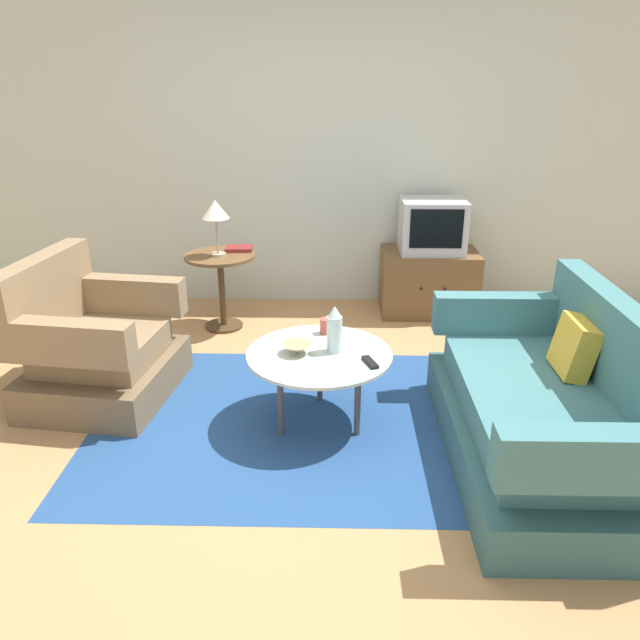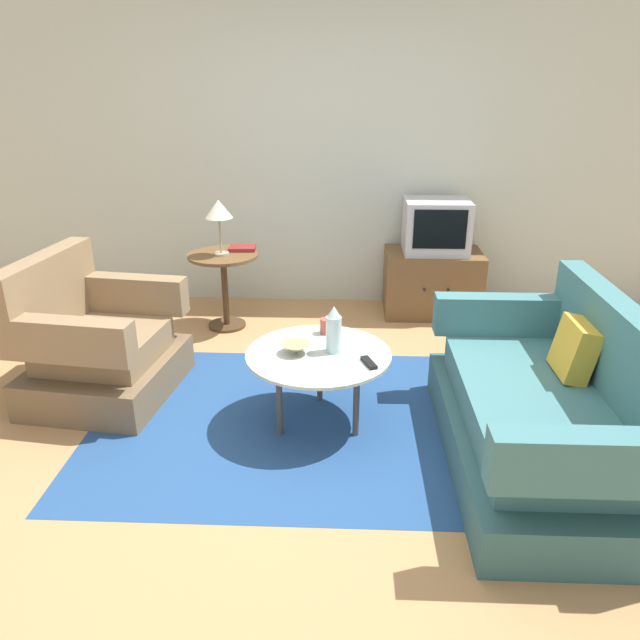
{
  "view_description": "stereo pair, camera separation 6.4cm",
  "coord_description": "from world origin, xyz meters",
  "px_view_note": "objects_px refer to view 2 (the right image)",
  "views": [
    {
      "loc": [
        0.13,
        -3.04,
        1.93
      ],
      "look_at": [
        0.05,
        0.34,
        0.55
      ],
      "focal_mm": 34.07,
      "sensor_mm": 36.0,
      "label": 1
    },
    {
      "loc": [
        0.19,
        -3.03,
        1.93
      ],
      "look_at": [
        0.05,
        0.34,
        0.55
      ],
      "focal_mm": 34.07,
      "sensor_mm": 36.0,
      "label": 2
    }
  ],
  "objects_px": {
    "coffee_table": "(318,359)",
    "mug": "(327,326)",
    "side_table": "(224,274)",
    "tv_stand": "(432,283)",
    "television": "(436,226)",
    "bowl": "(296,348)",
    "armchair": "(96,347)",
    "book": "(242,248)",
    "couch": "(548,414)",
    "vase": "(334,330)",
    "table_lamp": "(219,211)",
    "tv_remote_dark": "(369,363)"
  },
  "relations": [
    {
      "from": "tv_stand",
      "to": "bowl",
      "type": "distance_m",
      "value": 2.1
    },
    {
      "from": "coffee_table",
      "to": "tv_stand",
      "type": "height_order",
      "value": "tv_stand"
    },
    {
      "from": "couch",
      "to": "tv_stand",
      "type": "bearing_deg",
      "value": 8.21
    },
    {
      "from": "couch",
      "to": "coffee_table",
      "type": "height_order",
      "value": "couch"
    },
    {
      "from": "vase",
      "to": "mug",
      "type": "xyz_separation_m",
      "value": [
        -0.05,
        0.26,
        -0.09
      ]
    },
    {
      "from": "side_table",
      "to": "tv_stand",
      "type": "relative_size",
      "value": 0.77
    },
    {
      "from": "coffee_table",
      "to": "tv_remote_dark",
      "type": "height_order",
      "value": "tv_remote_dark"
    },
    {
      "from": "television",
      "to": "bowl",
      "type": "relative_size",
      "value": 3.12
    },
    {
      "from": "couch",
      "to": "coffee_table",
      "type": "xyz_separation_m",
      "value": [
        -1.2,
        0.36,
        0.12
      ]
    },
    {
      "from": "armchair",
      "to": "tv_remote_dark",
      "type": "distance_m",
      "value": 1.77
    },
    {
      "from": "book",
      "to": "bowl",
      "type": "bearing_deg",
      "value": -73.79
    },
    {
      "from": "armchair",
      "to": "tv_remote_dark",
      "type": "xyz_separation_m",
      "value": [
        1.71,
        -0.44,
        0.14
      ]
    },
    {
      "from": "couch",
      "to": "television",
      "type": "height_order",
      "value": "television"
    },
    {
      "from": "tv_stand",
      "to": "vase",
      "type": "bearing_deg",
      "value": -114.1
    },
    {
      "from": "armchair",
      "to": "bowl",
      "type": "xyz_separation_m",
      "value": [
        1.3,
        -0.32,
        0.16
      ]
    },
    {
      "from": "couch",
      "to": "television",
      "type": "distance_m",
      "value": 2.25
    },
    {
      "from": "side_table",
      "to": "tv_stand",
      "type": "distance_m",
      "value": 1.75
    },
    {
      "from": "coffee_table",
      "to": "television",
      "type": "bearing_deg",
      "value": 63.96
    },
    {
      "from": "table_lamp",
      "to": "book",
      "type": "distance_m",
      "value": 0.39
    },
    {
      "from": "mug",
      "to": "side_table",
      "type": "bearing_deg",
      "value": 126.72
    },
    {
      "from": "tv_stand",
      "to": "bowl",
      "type": "bearing_deg",
      "value": -119.07
    },
    {
      "from": "armchair",
      "to": "couch",
      "type": "distance_m",
      "value": 2.71
    },
    {
      "from": "side_table",
      "to": "television",
      "type": "distance_m",
      "value": 1.77
    },
    {
      "from": "side_table",
      "to": "tv_remote_dark",
      "type": "height_order",
      "value": "side_table"
    },
    {
      "from": "table_lamp",
      "to": "tv_remote_dark",
      "type": "bearing_deg",
      "value": -54.39
    },
    {
      "from": "side_table",
      "to": "mug",
      "type": "xyz_separation_m",
      "value": [
        0.85,
        -1.15,
        0.05
      ]
    },
    {
      "from": "book",
      "to": "television",
      "type": "bearing_deg",
      "value": 6.21
    },
    {
      "from": "vase",
      "to": "mug",
      "type": "bearing_deg",
      "value": 99.75
    },
    {
      "from": "television",
      "to": "side_table",
      "type": "bearing_deg",
      "value": -167.25
    },
    {
      "from": "mug",
      "to": "book",
      "type": "distance_m",
      "value": 1.46
    },
    {
      "from": "couch",
      "to": "book",
      "type": "relative_size",
      "value": 7.66
    },
    {
      "from": "table_lamp",
      "to": "vase",
      "type": "xyz_separation_m",
      "value": [
        0.9,
        -1.38,
        -0.37
      ]
    },
    {
      "from": "tv_stand",
      "to": "tv_remote_dark",
      "type": "xyz_separation_m",
      "value": [
        -0.61,
        -1.95,
        0.19
      ]
    },
    {
      "from": "television",
      "to": "coffee_table",
      "type": "bearing_deg",
      "value": -116.04
    },
    {
      "from": "side_table",
      "to": "book",
      "type": "xyz_separation_m",
      "value": [
        0.14,
        0.12,
        0.18
      ]
    },
    {
      "from": "vase",
      "to": "tv_stand",
      "type": "bearing_deg",
      "value": 65.9
    },
    {
      "from": "armchair",
      "to": "book",
      "type": "height_order",
      "value": "armchair"
    },
    {
      "from": "coffee_table",
      "to": "mug",
      "type": "distance_m",
      "value": 0.3
    },
    {
      "from": "tv_stand",
      "to": "tv_remote_dark",
      "type": "distance_m",
      "value": 2.05
    },
    {
      "from": "table_lamp",
      "to": "side_table",
      "type": "bearing_deg",
      "value": 78.01
    },
    {
      "from": "side_table",
      "to": "tv_stand",
      "type": "height_order",
      "value": "side_table"
    },
    {
      "from": "armchair",
      "to": "couch",
      "type": "relative_size",
      "value": 0.61
    },
    {
      "from": "mug",
      "to": "tv_remote_dark",
      "type": "relative_size",
      "value": 0.83
    },
    {
      "from": "side_table",
      "to": "mug",
      "type": "relative_size",
      "value": 4.85
    },
    {
      "from": "couch",
      "to": "tv_stand",
      "type": "height_order",
      "value": "couch"
    },
    {
      "from": "armchair",
      "to": "couch",
      "type": "xyz_separation_m",
      "value": [
        2.63,
        -0.67,
        -0.02
      ]
    },
    {
      "from": "tv_stand",
      "to": "bowl",
      "type": "xyz_separation_m",
      "value": [
        -1.01,
        -1.82,
        0.21
      ]
    },
    {
      "from": "television",
      "to": "bowl",
      "type": "height_order",
      "value": "television"
    },
    {
      "from": "coffee_table",
      "to": "bowl",
      "type": "distance_m",
      "value": 0.14
    },
    {
      "from": "coffee_table",
      "to": "side_table",
      "type": "xyz_separation_m",
      "value": [
        -0.81,
        1.43,
        0.03
      ]
    }
  ]
}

